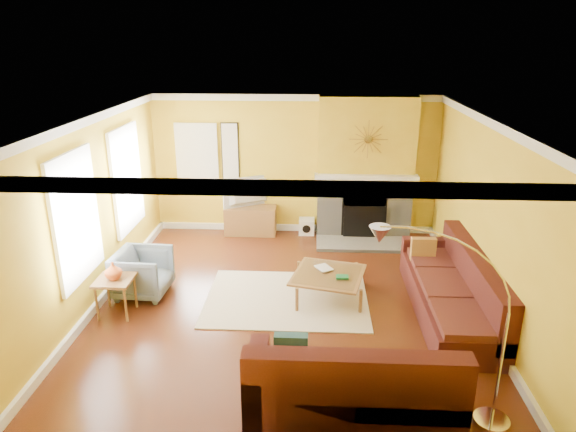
# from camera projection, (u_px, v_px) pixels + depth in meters

# --- Properties ---
(floor) EXTENTS (5.50, 6.00, 0.02)m
(floor) POSITION_uv_depth(u_px,v_px,m) (286.00, 303.00, 7.60)
(floor) COLOR #602B14
(floor) RESTS_ON ground
(ceiling) EXTENTS (5.50, 6.00, 0.02)m
(ceiling) POSITION_uv_depth(u_px,v_px,m) (286.00, 119.00, 6.69)
(ceiling) COLOR white
(ceiling) RESTS_ON ground
(wall_back) EXTENTS (5.50, 0.02, 2.70)m
(wall_back) POSITION_uv_depth(u_px,v_px,m) (295.00, 165.00, 9.97)
(wall_back) COLOR gold
(wall_back) RESTS_ON ground
(wall_front) EXTENTS (5.50, 0.02, 2.70)m
(wall_front) POSITION_uv_depth(u_px,v_px,m) (266.00, 337.00, 4.31)
(wall_front) COLOR gold
(wall_front) RESTS_ON ground
(wall_left) EXTENTS (0.02, 6.00, 2.70)m
(wall_left) POSITION_uv_depth(u_px,v_px,m) (92.00, 213.00, 7.28)
(wall_left) COLOR gold
(wall_left) RESTS_ON ground
(wall_right) EXTENTS (0.02, 6.00, 2.70)m
(wall_right) POSITION_uv_depth(u_px,v_px,m) (488.00, 220.00, 7.01)
(wall_right) COLOR gold
(wall_right) RESTS_ON ground
(baseboard) EXTENTS (5.50, 6.00, 0.12)m
(baseboard) POSITION_uv_depth(u_px,v_px,m) (286.00, 299.00, 7.57)
(baseboard) COLOR white
(baseboard) RESTS_ON floor
(crown_molding) EXTENTS (5.50, 6.00, 0.12)m
(crown_molding) POSITION_uv_depth(u_px,v_px,m) (286.00, 124.00, 6.71)
(crown_molding) COLOR white
(crown_molding) RESTS_ON ceiling
(window_left_near) EXTENTS (0.06, 1.22, 1.72)m
(window_left_near) POSITION_uv_depth(u_px,v_px,m) (126.00, 179.00, 8.45)
(window_left_near) COLOR white
(window_left_near) RESTS_ON wall_left
(window_left_far) EXTENTS (0.06, 1.22, 1.72)m
(window_left_far) POSITION_uv_depth(u_px,v_px,m) (75.00, 218.00, 6.66)
(window_left_far) COLOR white
(window_left_far) RESTS_ON wall_left
(window_back) EXTENTS (0.82, 0.06, 1.22)m
(window_back) POSITION_uv_depth(u_px,v_px,m) (197.00, 154.00, 9.95)
(window_back) COLOR white
(window_back) RESTS_ON wall_back
(wall_art) EXTENTS (0.34, 0.04, 1.14)m
(wall_art) POSITION_uv_depth(u_px,v_px,m) (230.00, 152.00, 9.91)
(wall_art) COLOR white
(wall_art) RESTS_ON wall_back
(fireplace) EXTENTS (1.80, 0.40, 2.70)m
(fireplace) POSITION_uv_depth(u_px,v_px,m) (365.00, 168.00, 9.71)
(fireplace) COLOR gray
(fireplace) RESTS_ON floor
(mantel) EXTENTS (1.92, 0.22, 0.08)m
(mantel) POSITION_uv_depth(u_px,v_px,m) (366.00, 177.00, 9.52)
(mantel) COLOR white
(mantel) RESTS_ON fireplace
(hearth) EXTENTS (1.80, 0.70, 0.06)m
(hearth) POSITION_uv_depth(u_px,v_px,m) (364.00, 244.00, 9.63)
(hearth) COLOR gray
(hearth) RESTS_ON floor
(sunburst) EXTENTS (0.70, 0.04, 0.70)m
(sunburst) POSITION_uv_depth(u_px,v_px,m) (368.00, 139.00, 9.29)
(sunburst) COLOR olive
(sunburst) RESTS_ON fireplace
(rug) EXTENTS (2.40, 1.80, 0.02)m
(rug) POSITION_uv_depth(u_px,v_px,m) (287.00, 299.00, 7.69)
(rug) COLOR beige
(rug) RESTS_ON floor
(sectional_sofa) EXTENTS (3.04, 3.94, 0.90)m
(sectional_sofa) POSITION_uv_depth(u_px,v_px,m) (377.00, 302.00, 6.70)
(sectional_sofa) COLOR #471916
(sectional_sofa) RESTS_ON floor
(coffee_table) EXTENTS (1.21, 1.21, 0.40)m
(coffee_table) POSITION_uv_depth(u_px,v_px,m) (328.00, 285.00, 7.69)
(coffee_table) COLOR white
(coffee_table) RESTS_ON floor
(media_console) EXTENTS (1.00, 0.45, 0.55)m
(media_console) POSITION_uv_depth(u_px,v_px,m) (251.00, 220.00, 10.15)
(media_console) COLOR olive
(media_console) RESTS_ON floor
(tv) EXTENTS (0.96, 0.60, 0.59)m
(tv) POSITION_uv_depth(u_px,v_px,m) (250.00, 193.00, 9.96)
(tv) COLOR black
(tv) RESTS_ON media_console
(subwoofer) EXTENTS (0.30, 0.30, 0.30)m
(subwoofer) POSITION_uv_depth(u_px,v_px,m) (307.00, 226.00, 10.18)
(subwoofer) COLOR white
(subwoofer) RESTS_ON floor
(armchair) EXTENTS (0.82, 0.80, 0.71)m
(armchair) POSITION_uv_depth(u_px,v_px,m) (143.00, 273.00, 7.73)
(armchair) COLOR slate
(armchair) RESTS_ON floor
(side_table) EXTENTS (0.50, 0.50, 0.55)m
(side_table) POSITION_uv_depth(u_px,v_px,m) (116.00, 296.00, 7.20)
(side_table) COLOR olive
(side_table) RESTS_ON floor
(vase) EXTENTS (0.29, 0.29, 0.25)m
(vase) POSITION_uv_depth(u_px,v_px,m) (113.00, 271.00, 7.06)
(vase) COLOR #D8591E
(vase) RESTS_ON side_table
(book) EXTENTS (0.31, 0.33, 0.03)m
(book) POSITION_uv_depth(u_px,v_px,m) (318.00, 269.00, 7.72)
(book) COLOR white
(book) RESTS_ON coffee_table
(arc_lamp) EXTENTS (1.35, 0.36, 2.12)m
(arc_lamp) POSITION_uv_depth(u_px,v_px,m) (444.00, 332.00, 4.91)
(arc_lamp) COLOR silver
(arc_lamp) RESTS_ON floor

